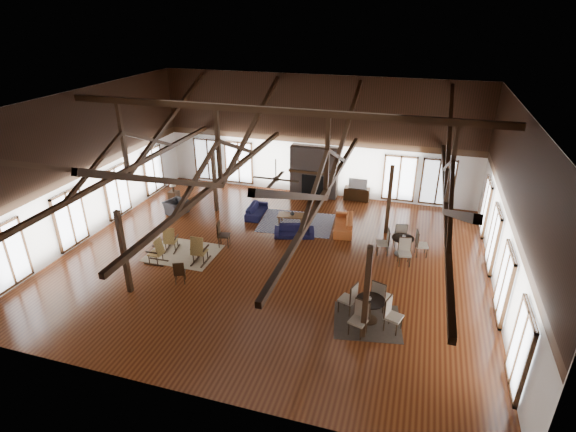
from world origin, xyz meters
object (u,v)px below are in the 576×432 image
(sofa_navy_front, at_px, (294,231))
(sofa_orange, at_px, (344,224))
(armchair, at_px, (176,207))
(tv_console, at_px, (357,194))
(coffee_table, at_px, (291,216))
(cafe_table_near, at_px, (370,306))
(sofa_navy_left, at_px, (257,210))
(cafe_table_far, at_px, (402,243))

(sofa_navy_front, relative_size, sofa_orange, 0.83)
(armchair, relative_size, tv_console, 0.76)
(sofa_navy_front, height_order, armchair, armchair)
(sofa_orange, xyz_separation_m, coffee_table, (-2.34, -0.12, 0.11))
(coffee_table, xyz_separation_m, armchair, (-5.56, -0.41, -0.10))
(cafe_table_near, bearing_deg, coffee_table, 125.96)
(sofa_orange, xyz_separation_m, tv_console, (0.03, 3.53, 0.02))
(sofa_navy_left, distance_m, coffee_table, 1.89)
(sofa_orange, bearing_deg, coffee_table, -95.22)
(coffee_table, bearing_deg, sofa_orange, -6.01)
(sofa_navy_left, relative_size, cafe_table_far, 0.84)
(sofa_navy_left, relative_size, armchair, 1.77)
(sofa_navy_left, height_order, coffee_table, sofa_navy_left)
(sofa_orange, relative_size, armchair, 2.11)
(sofa_navy_left, bearing_deg, cafe_table_near, -139.65)
(sofa_navy_front, bearing_deg, armchair, 157.54)
(coffee_table, distance_m, armchair, 5.58)
(sofa_orange, height_order, cafe_table_near, cafe_table_near)
(sofa_navy_front, height_order, tv_console, tv_console)
(sofa_orange, bearing_deg, sofa_navy_left, -102.58)
(armchair, bearing_deg, cafe_table_near, -100.72)
(cafe_table_near, bearing_deg, armchair, 151.00)
(armchair, height_order, cafe_table_far, cafe_table_far)
(cafe_table_far, bearing_deg, tv_console, 117.00)
(sofa_navy_front, height_order, cafe_table_far, cafe_table_far)
(sofa_navy_left, xyz_separation_m, cafe_table_far, (6.75, -1.80, 0.27))
(sofa_navy_left, bearing_deg, sofa_orange, -98.14)
(sofa_navy_front, height_order, coffee_table, sofa_navy_front)
(coffee_table, distance_m, tv_console, 4.35)
(coffee_table, bearing_deg, cafe_table_near, -62.90)
(armchair, distance_m, cafe_table_far, 10.53)
(sofa_navy_left, distance_m, tv_console, 5.28)
(sofa_navy_front, bearing_deg, cafe_table_near, -67.41)
(armchair, xyz_separation_m, cafe_table_near, (9.80, -5.43, 0.23))
(coffee_table, bearing_deg, armchair, 175.33)
(coffee_table, relative_size, cafe_table_far, 0.63)
(cafe_table_far, bearing_deg, sofa_navy_left, 165.03)
(sofa_navy_front, xyz_separation_m, tv_console, (1.92, 4.73, 0.07))
(tv_console, bearing_deg, sofa_navy_left, -142.73)
(sofa_navy_left, height_order, cafe_table_near, cafe_table_near)
(coffee_table, distance_m, cafe_table_near, 7.22)
(sofa_orange, distance_m, armchair, 7.92)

